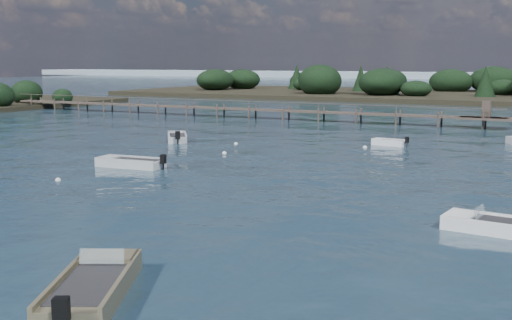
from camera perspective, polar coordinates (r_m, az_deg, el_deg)
The scene contains 13 objects.
ground at distance 79.02m, azimuth 18.02°, elevation 3.61°, with size 400.00×400.00×0.00m, color #162835.
tender_far_white at distance 51.16m, azimuth 11.74°, elevation 1.43°, with size 2.94×1.38×0.99m.
dinghy_near_olive at distance 18.89m, azimuth -14.30°, elevation -11.10°, with size 3.83×5.27×1.30m.
tender_far_grey at distance 53.29m, azimuth -7.02°, elevation 1.89°, with size 3.35×3.88×1.33m.
dinghy_mid_white_a at distance 26.42m, azimuth 21.27°, elevation -5.76°, with size 4.98×2.21×1.15m.
dinghy_mid_grey at distance 40.62m, azimuth -11.08°, elevation -0.39°, with size 4.66×1.95×1.17m.
buoy_a at distance 19.12m, azimuth -18.10°, elevation -11.57°, with size 0.32×0.32×0.32m, color white.
buoy_c at distance 36.99m, azimuth -17.19°, elevation -1.76°, with size 0.32×0.32×0.32m, color white.
buoy_e at distance 49.52m, azimuth 9.66°, elevation 1.09°, with size 0.32×0.32×0.32m, color white.
buoy_extra_a at distance 45.80m, azimuth -2.84°, elevation 0.59°, with size 0.32×0.32×0.32m, color white.
buoy_extra_b at distance 50.90m, azimuth -1.80°, elevation 1.42°, with size 0.32×0.32×0.32m, color white.
jetty at distance 74.36m, azimuth -0.34°, elevation 4.51°, with size 64.50×3.20×3.40m.
distant_haze at distance 268.22m, azimuth 4.78°, elevation 7.34°, with size 280.00×20.00×2.40m, color #97AFBB.
Camera 1 is at (12.58, -17.74, 6.50)m, focal length 45.00 mm.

